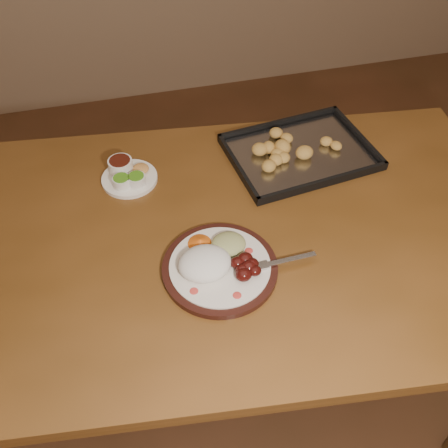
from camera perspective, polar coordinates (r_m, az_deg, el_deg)
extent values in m
plane|color=brown|center=(1.84, 5.14, -19.90)|extent=(4.00, 4.00, 0.00)
cube|color=brown|center=(1.28, 0.95, -1.57)|extent=(1.59, 1.07, 0.04)
cylinder|color=#4D3217|center=(1.88, -21.89, -2.21)|extent=(0.07, 0.07, 0.71)
cylinder|color=#4D3217|center=(1.97, 19.13, 1.64)|extent=(0.07, 0.07, 0.71)
cylinder|color=black|center=(1.18, -0.47, -5.08)|extent=(0.27, 0.27, 0.02)
cylinder|color=silver|center=(1.17, -0.47, -4.81)|extent=(0.24, 0.24, 0.01)
ellipsoid|color=red|center=(1.13, -3.46, -7.66)|extent=(0.02, 0.02, 0.00)
ellipsoid|color=red|center=(1.12, 1.51, -8.15)|extent=(0.02, 0.02, 0.00)
ellipsoid|color=red|center=(1.20, 2.86, -3.08)|extent=(0.02, 0.02, 0.00)
ellipsoid|color=red|center=(1.18, -4.67, -4.06)|extent=(0.02, 0.02, 0.00)
ellipsoid|color=white|center=(1.15, -2.23, -4.53)|extent=(0.14, 0.13, 0.06)
ellipsoid|color=#4B0F0A|center=(1.14, 2.11, -5.21)|extent=(0.03, 0.03, 0.03)
ellipsoid|color=#4B0F0A|center=(1.16, 3.17, -4.57)|extent=(0.03, 0.03, 0.03)
ellipsoid|color=#4B0F0A|center=(1.16, 2.41, -4.01)|extent=(0.03, 0.03, 0.03)
ellipsoid|color=#4B0F0A|center=(1.14, 3.55, -5.36)|extent=(0.03, 0.03, 0.03)
ellipsoid|color=#4B0F0A|center=(1.16, 1.54, -4.43)|extent=(0.03, 0.03, 0.03)
ellipsoid|color=#4B0F0A|center=(1.15, 2.84, -4.90)|extent=(0.03, 0.03, 0.03)
ellipsoid|color=#4B0F0A|center=(1.14, 2.26, -5.82)|extent=(0.03, 0.03, 0.03)
ellipsoid|color=tan|center=(1.20, 0.50, -2.31)|extent=(0.10, 0.09, 0.03)
cone|color=#DA5B13|center=(1.20, -2.74, -2.04)|extent=(0.07, 0.07, 0.03)
cube|color=silver|center=(1.19, 7.51, -4.06)|extent=(0.13, 0.02, 0.00)
cube|color=silver|center=(1.17, 4.27, -4.76)|extent=(0.04, 0.02, 0.00)
cylinder|color=silver|center=(1.16, 3.32, -5.36)|extent=(0.03, 0.00, 0.00)
cylinder|color=silver|center=(1.16, 3.23, -5.13)|extent=(0.03, 0.00, 0.00)
cylinder|color=silver|center=(1.16, 3.14, -4.90)|extent=(0.03, 0.00, 0.00)
cylinder|color=silver|center=(1.17, 3.05, -4.67)|extent=(0.03, 0.00, 0.00)
cylinder|color=white|center=(1.42, -10.73, 5.12)|extent=(0.15, 0.15, 0.01)
cylinder|color=white|center=(1.38, -11.61, 4.74)|extent=(0.05, 0.05, 0.03)
cylinder|color=#46881B|center=(1.37, -11.70, 5.18)|extent=(0.04, 0.04, 0.00)
cylinder|color=white|center=(1.38, -9.93, 4.97)|extent=(0.05, 0.05, 0.03)
cylinder|color=#46881B|center=(1.37, -10.01, 5.41)|extent=(0.04, 0.04, 0.00)
cylinder|color=white|center=(1.42, -11.72, 6.53)|extent=(0.07, 0.07, 0.04)
cylinder|color=#3D120B|center=(1.41, -11.84, 7.11)|extent=(0.06, 0.06, 0.00)
ellipsoid|color=#EAA752|center=(1.42, -9.51, 6.28)|extent=(0.05, 0.05, 0.02)
cube|color=black|center=(1.49, 8.64, 7.88)|extent=(0.44, 0.34, 0.01)
cube|color=black|center=(1.58, 6.30, 11.40)|extent=(0.40, 0.06, 0.02)
cube|color=black|center=(1.39, 11.39, 4.72)|extent=(0.40, 0.06, 0.02)
cube|color=black|center=(1.58, 15.12, 9.74)|extent=(0.05, 0.29, 0.02)
cube|color=black|center=(1.41, 1.60, 6.54)|extent=(0.05, 0.29, 0.02)
cube|color=#B3B3B7|center=(1.49, 8.67, 8.04)|extent=(0.41, 0.31, 0.00)
ellipsoid|color=gold|center=(1.50, 10.46, 8.96)|extent=(0.04, 0.04, 0.03)
ellipsoid|color=gold|center=(1.54, 11.29, 9.97)|extent=(0.06, 0.06, 0.03)
ellipsoid|color=gold|center=(1.54, 8.56, 10.55)|extent=(0.06, 0.06, 0.03)
ellipsoid|color=gold|center=(1.51, 7.88, 9.68)|extent=(0.04, 0.04, 0.03)
ellipsoid|color=gold|center=(1.50, 6.08, 9.71)|extent=(0.06, 0.06, 0.03)
ellipsoid|color=gold|center=(1.47, 6.91, 8.62)|extent=(0.06, 0.06, 0.03)
ellipsoid|color=gold|center=(1.44, 4.94, 7.65)|extent=(0.04, 0.04, 0.03)
ellipsoid|color=gold|center=(1.42, 7.43, 6.98)|extent=(0.06, 0.06, 0.03)
ellipsoid|color=gold|center=(1.42, 7.28, 7.00)|extent=(0.06, 0.06, 0.03)
ellipsoid|color=gold|center=(1.43, 10.14, 6.73)|extent=(0.04, 0.04, 0.03)
ellipsoid|color=gold|center=(1.47, 10.17, 8.04)|extent=(0.06, 0.06, 0.03)
ellipsoid|color=gold|center=(1.50, 12.46, 8.56)|extent=(0.06, 0.06, 0.03)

